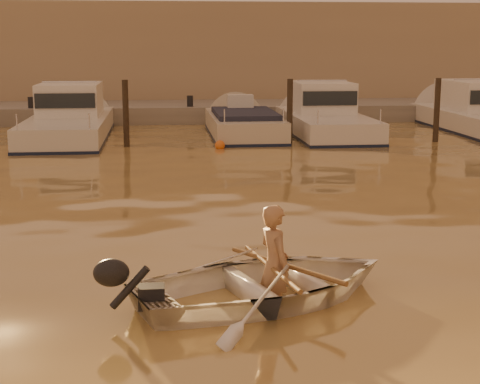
{
  "coord_description": "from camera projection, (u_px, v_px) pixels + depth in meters",
  "views": [
    {
      "loc": [
        0.78,
        -8.53,
        3.11
      ],
      "look_at": [
        2.05,
        2.93,
        0.75
      ],
      "focal_mm": 55.0,
      "sensor_mm": 36.0,
      "label": 1
    }
  ],
  "objects": [
    {
      "name": "ground_plane",
      "position": [
        98.0,
        305.0,
        8.85
      ],
      "size": [
        160.0,
        160.0,
        0.0
      ],
      "primitive_type": "plane",
      "color": "olive",
      "rests_on": "ground"
    },
    {
      "name": "dinghy",
      "position": [
        267.0,
        283.0,
        8.96
      ],
      "size": [
        3.92,
        3.33,
        0.69
      ],
      "primitive_type": "imported",
      "rotation": [
        0.0,
        0.0,
        1.9
      ],
      "color": "white",
      "rests_on": "ground_plane"
    },
    {
      "name": "person",
      "position": [
        274.0,
        265.0,
        8.96
      ],
      "size": [
        0.52,
        0.63,
        1.5
      ],
      "primitive_type": "imported",
      "rotation": [
        0.0,
        0.0,
        1.9
      ],
      "color": "#A27451",
      "rests_on": "dinghy"
    },
    {
      "name": "outboard_motor",
      "position": [
        150.0,
        297.0,
        8.32
      ],
      "size": [
        0.98,
        0.67,
        0.7
      ],
      "primitive_type": null,
      "rotation": [
        0.0,
        0.0,
        0.33
      ],
      "color": "black",
      "rests_on": "dinghy"
    },
    {
      "name": "oar_port",
      "position": [
        285.0,
        265.0,
        9.02
      ],
      "size": [
        1.14,
        1.83,
        0.13
      ],
      "primitive_type": "cylinder",
      "rotation": [
        1.54,
        0.0,
        0.54
      ],
      "color": "brown",
      "rests_on": "dinghy"
    },
    {
      "name": "oar_starboard",
      "position": [
        271.0,
        267.0,
        8.94
      ],
      "size": [
        0.39,
        2.08,
        0.13
      ],
      "primitive_type": "cylinder",
      "rotation": [
        1.54,
        0.0,
        0.16
      ],
      "color": "brown",
      "rests_on": "dinghy"
    },
    {
      "name": "moored_boat_2",
      "position": [
        69.0,
        119.0,
        24.07
      ],
      "size": [
        2.48,
        8.23,
        1.75
      ],
      "primitive_type": null,
      "color": "beige",
      "rests_on": "ground_plane"
    },
    {
      "name": "moored_boat_3",
      "position": [
        244.0,
        129.0,
        24.78
      ],
      "size": [
        2.23,
        6.38,
        0.95
      ],
      "primitive_type": null,
      "color": "beige",
      "rests_on": "ground_plane"
    },
    {
      "name": "moored_boat_4",
      "position": [
        326.0,
        116.0,
        25.0
      ],
      "size": [
        2.4,
        7.34,
        1.75
      ],
      "primitive_type": null,
      "color": "silver",
      "rests_on": "ground_plane"
    },
    {
      "name": "piling_2",
      "position": [
        126.0,
        117.0,
        22.09
      ],
      "size": [
        0.18,
        0.18,
        2.2
      ],
      "primitive_type": "cylinder",
      "color": "#2D2319",
      "rests_on": "ground_plane"
    },
    {
      "name": "piling_3",
      "position": [
        290.0,
        115.0,
        22.63
      ],
      "size": [
        0.18,
        0.18,
        2.2
      ],
      "primitive_type": "cylinder",
      "color": "#2D2319",
      "rests_on": "ground_plane"
    },
    {
      "name": "piling_4",
      "position": [
        437.0,
        113.0,
        23.13
      ],
      "size": [
        0.18,
        0.18,
        2.2
      ],
      "primitive_type": "cylinder",
      "color": "#2D2319",
      "rests_on": "ground_plane"
    },
    {
      "name": "fender_c",
      "position": [
        58.0,
        149.0,
        21.11
      ],
      "size": [
        0.3,
        0.3,
        0.3
      ],
      "primitive_type": "sphere",
      "color": "silver",
      "rests_on": "ground_plane"
    },
    {
      "name": "fender_d",
      "position": [
        220.0,
        145.0,
        21.77
      ],
      "size": [
        0.3,
        0.3,
        0.3
      ],
      "primitive_type": "sphere",
      "color": "orange",
      "rests_on": "ground_plane"
    },
    {
      "name": "fender_e",
      "position": [
        379.0,
        140.0,
        22.91
      ],
      "size": [
        0.3,
        0.3,
        0.3
      ],
      "primitive_type": "sphere",
      "color": "silver",
      "rests_on": "ground_plane"
    },
    {
      "name": "quay",
      "position": [
        139.0,
        116.0,
        29.75
      ],
      "size": [
        52.0,
        4.0,
        1.0
      ],
      "primitive_type": "cube",
      "color": "gray",
      "rests_on": "ground_plane"
    },
    {
      "name": "waterfront_building",
      "position": [
        141.0,
        57.0,
        34.66
      ],
      "size": [
        46.0,
        7.0,
        4.8
      ],
      "primitive_type": "cube",
      "color": "#9E8466",
      "rests_on": "quay"
    }
  ]
}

